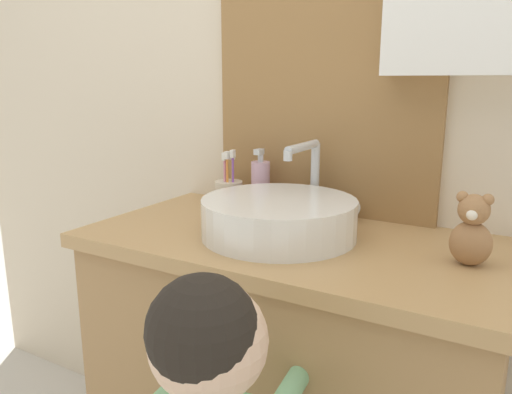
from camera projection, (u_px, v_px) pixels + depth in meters
wall_back at (349, 76)px, 1.34m from camera, size 3.20×0.18×2.50m
sink_basin at (280, 216)px, 1.19m from camera, size 0.37×0.42×0.21m
toothbrush_holder at (229, 192)px, 1.46m from camera, size 0.08×0.08×0.17m
soap_dispenser at (261, 185)px, 1.43m from camera, size 0.05×0.05×0.18m
teddy_bear at (472, 231)px, 1.00m from camera, size 0.08×0.07×0.15m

